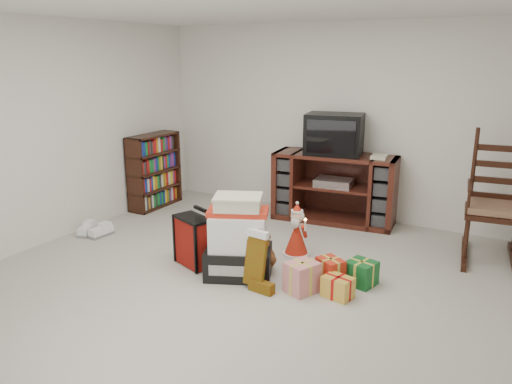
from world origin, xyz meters
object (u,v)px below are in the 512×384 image
Objects in this scene: tv_stand at (334,188)px; sneaker_pair at (94,231)px; santa_figurine at (297,236)px; gift_cluster at (335,280)px; rocking_chair at (494,214)px; teddy_bear at (262,254)px; gift_pile at (238,242)px; bookshelf at (154,172)px; mrs_claus_figurine at (230,234)px; crt_television at (334,134)px; red_suitcase at (194,241)px.

tv_stand reaches higher than sneaker_pair.
gift_cluster is at bearing -42.38° from santa_figurine.
tv_stand is at bearing 163.22° from rocking_chair.
teddy_bear is at bearing -97.91° from tv_stand.
gift_pile is 0.78m from santa_figurine.
bookshelf reaches higher than gift_pile.
sneaker_pair is (-1.70, -0.34, -0.15)m from mrs_claus_figurine.
tv_stand is 2.01× the size of gift_pile.
tv_stand is 2.93× the size of mrs_claus_figurine.
tv_stand is at bearing 29.67° from sneaker_pair.
rocking_chair is at bearing 28.17° from santa_figurine.
tv_stand reaches higher than mrs_claus_figurine.
teddy_bear is 2.26m from sneaker_pair.
bookshelf is 2.57m from crt_television.
gift_pile is 0.31m from teddy_bear.
rocking_chair is at bearing 10.55° from sneaker_pair.
bookshelf is at bearing 153.03° from teddy_bear.
tv_stand is 1.86m from teddy_bear.
crt_television is (2.28, 1.90, 1.08)m from sneaker_pair.
crt_television is at bearing 89.00° from teddy_bear.
mrs_claus_figurine is at bearing 96.38° from red_suitcase.
gift_pile is 2.12m from sneaker_pair.
tv_stand is 2.68× the size of santa_figurine.
red_suitcase is at bearing 158.47° from gift_pile.
rocking_chair is 1.79× the size of gift_cluster.
mrs_claus_figurine is 0.69× the size of gift_cluster.
mrs_claus_figurine is at bearing 165.46° from gift_cluster.
crt_television reaches higher than bookshelf.
red_suitcase is 1.59× the size of sneaker_pair.
sneaker_pair is at bearing -151.14° from crt_television.
santa_figurine reaches higher than sneaker_pair.
crt_television reaches higher than teddy_bear.
red_suitcase is (-2.63, -1.71, -0.22)m from rocking_chair.
rocking_chair is 2.60× the size of mrs_claus_figurine.
mrs_claus_figurine is 1.75m from sneaker_pair.
red_suitcase reaches higher than teddy_bear.
teddy_bear is at bearing 174.06° from gift_cluster.
santa_figurine is 0.76× the size of gift_cluster.
rocking_chair is at bearing 14.85° from gift_pile.
gift_pile is at bearing -112.15° from santa_figurine.
tv_stand is 3.03m from sneaker_pair.
crt_television reaches higher than gift_pile.
sneaker_pair is at bearing -168.57° from mrs_claus_figurine.
red_suitcase is at bearing -115.69° from tv_stand.
rocking_chair is 2.31× the size of red_suitcase.
santa_figurine is (2.52, -0.69, -0.27)m from bookshelf.
mrs_claus_figurine reaches higher than gift_cluster.
rocking_chair is 1.99m from gift_cluster.
gift_pile is 1.46× the size of mrs_claus_figurine.
red_suitcase is (1.71, -1.43, -0.23)m from bookshelf.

